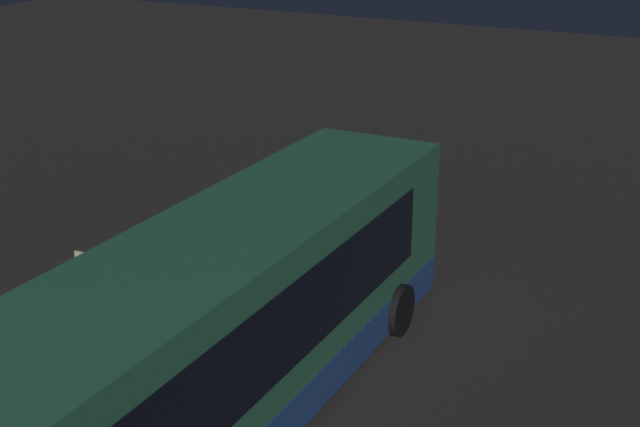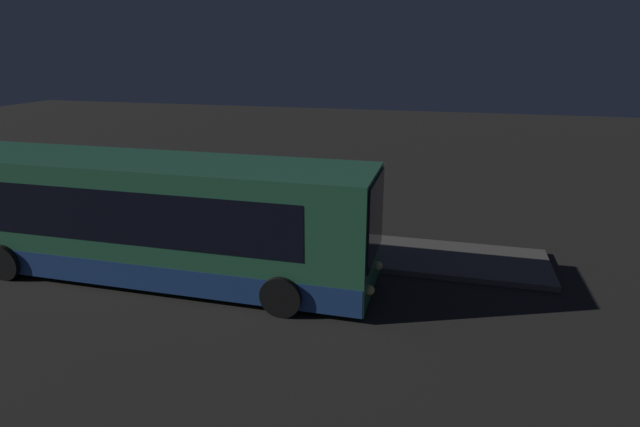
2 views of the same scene
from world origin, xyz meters
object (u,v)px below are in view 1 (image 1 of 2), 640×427
at_px(passenger_boarding, 272,234).
at_px(sign_post, 96,303).
at_px(suitcase, 254,251).
at_px(passenger_waiting, 146,311).
at_px(bus_lead, 215,338).

distance_m(passenger_boarding, sign_post, 5.36).
height_order(passenger_boarding, suitcase, passenger_boarding).
xyz_separation_m(passenger_boarding, sign_post, (-5.31, 0.19, 0.68)).
distance_m(passenger_waiting, suitcase, 4.42).
relative_size(passenger_boarding, suitcase, 1.76).
bearing_deg(sign_post, bus_lead, -88.24).
distance_m(passenger_waiting, sign_post, 1.21).
bearing_deg(passenger_boarding, suitcase, -33.93).
xyz_separation_m(passenger_waiting, suitcase, (4.36, 0.47, -0.62)).
xyz_separation_m(bus_lead, suitcase, (5.33, 2.57, -1.11)).
bearing_deg(passenger_boarding, passenger_waiting, 65.49).
bearing_deg(sign_post, suitcase, 3.34).
xyz_separation_m(passenger_waiting, sign_post, (-1.04, 0.15, 0.59)).
bearing_deg(sign_post, passenger_boarding, -2.07).
xyz_separation_m(passenger_boarding, passenger_waiting, (-4.27, 0.04, 0.09)).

